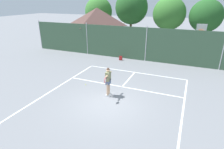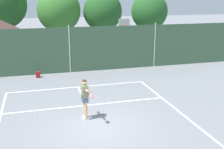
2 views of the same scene
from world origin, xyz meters
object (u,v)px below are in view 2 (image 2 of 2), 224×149
(basketball_hoop, at_px, (124,34))
(tennis_player, at_px, (85,96))
(backpack_red, at_px, (38,75))
(tennis_ball, at_px, (36,116))

(basketball_hoop, height_order, tennis_player, basketball_hoop)
(basketball_hoop, bearing_deg, backpack_red, -158.23)
(tennis_player, relative_size, tennis_ball, 28.10)
(tennis_player, distance_m, backpack_red, 7.64)
(basketball_hoop, height_order, backpack_red, basketball_hoop)
(basketball_hoop, xyz_separation_m, tennis_player, (-5.02, -10.11, -1.20))
(basketball_hoop, relative_size, tennis_player, 1.91)
(tennis_ball, bearing_deg, backpack_red, 88.15)
(basketball_hoop, distance_m, backpack_red, 7.77)
(tennis_player, relative_size, backpack_red, 4.01)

